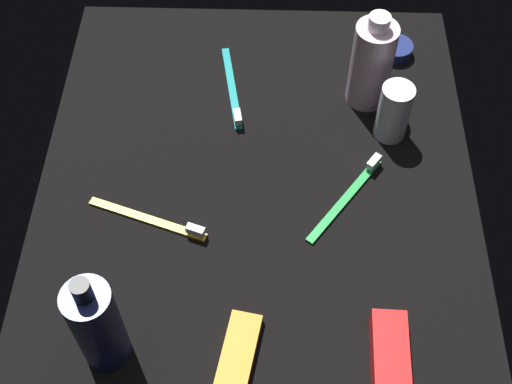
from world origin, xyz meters
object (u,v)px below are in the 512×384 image
Objects in this scene: toothbrush_teal at (233,91)px; snack_bar_orange at (239,353)px; lotion_bottle at (97,325)px; toothpaste_box_red at (391,382)px; toothbrush_yellow at (154,220)px; bodywash_bottle at (372,63)px; cream_tin_left at (396,49)px; deodorant_stick at (394,112)px; toothbrush_green at (349,193)px.

snack_bar_orange is at bearing 3.70° from toothbrush_teal.
lotion_bottle reaches higher than toothpaste_box_red.
lotion_bottle reaches higher than toothbrush_yellow.
bodywash_bottle is 2.95× the size of cream_tin_left.
deodorant_stick is 0.64× the size of toothbrush_green.
bodywash_bottle is at bearing -156.77° from deodorant_stick.
lotion_bottle reaches higher than bodywash_bottle.
toothbrush_green is at bearing 159.24° from snack_bar_orange.
toothbrush_yellow is 0.99× the size of toothpaste_box_red.
lotion_bottle is 52.91cm from deodorant_stick.
bodywash_bottle is 1.09× the size of toothbrush_green.
snack_bar_orange is 59.41cm from cream_tin_left.
cream_tin_left is (-29.58, 9.20, 0.44)cm from toothbrush_green.
bodywash_bottle reaches higher than deodorant_stick.
lotion_bottle reaches higher than cream_tin_left.
toothbrush_teal is 26.55cm from toothbrush_green.
lotion_bottle is 1.84× the size of deodorant_stick.
toothbrush_teal is 44.43cm from snack_bar_orange.
toothbrush_green is (19.44, -3.57, -6.93)cm from bodywash_bottle.
lotion_bottle is at bearing -38.38° from bodywash_bottle.
toothbrush_teal is 1.72× the size of snack_bar_orange.
toothbrush_green is 0.87× the size of toothpaste_box_red.
toothbrush_teal is (-25.03, 9.83, 0.00)cm from toothbrush_yellow.
toothbrush_teal is at bearing 158.56° from toothbrush_yellow.
lotion_bottle is 1.07× the size of bodywash_bottle.
toothbrush_teal is at bearing -154.19° from toothpaste_box_red.
lotion_bottle is 56.17cm from bodywash_bottle.
deodorant_stick is 1.72× the size of cream_tin_left.
toothpaste_box_red is (22.86, 31.19, 0.99)cm from toothbrush_yellow.
deodorant_stick is at bearing 116.88° from toothbrush_yellow.
deodorant_stick reaches higher than toothpaste_box_red.
lotion_bottle reaches higher than toothbrush_teal.
lotion_bottle is at bearing -10.66° from toothbrush_yellow.
toothbrush_teal is (-0.21, -21.43, -6.93)cm from bodywash_bottle.
toothpaste_box_red reaches higher than toothbrush_green.
deodorant_stick is at bearing 72.86° from toothbrush_teal.
bodywash_bottle is at bearing 141.62° from lotion_bottle.
bodywash_bottle is 0.95× the size of toothpaste_box_red.
deodorant_stick is at bearing 150.83° from toothbrush_green.
bodywash_bottle is 1.72× the size of deodorant_stick.
snack_bar_orange is at bearing 89.70° from lotion_bottle.
toothpaste_box_red reaches higher than snack_bar_orange.
toothbrush_teal is 1.18× the size of toothbrush_green.
snack_bar_orange is at bearing -31.27° from toothbrush_green.
cream_tin_left is at bearing 110.16° from toothbrush_teal.
toothbrush_teal and cream_tin_left have the same top height.
toothbrush_teal reaches higher than snack_bar_orange.
deodorant_stick is 42.88cm from snack_bar_orange.
toothbrush_yellow is 0.97× the size of toothbrush_teal.
bodywash_bottle reaches higher than toothbrush_green.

